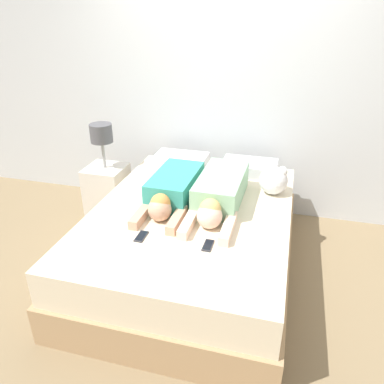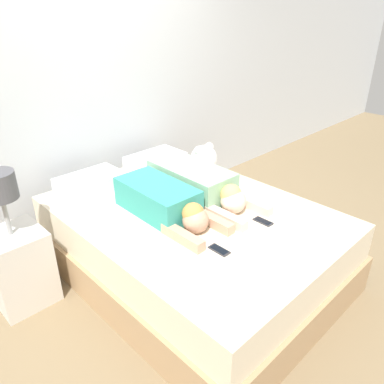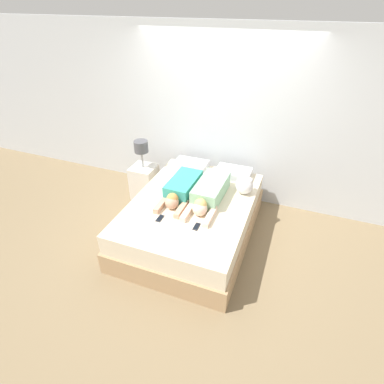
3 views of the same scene
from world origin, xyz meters
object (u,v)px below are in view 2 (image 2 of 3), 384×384
(person_right, at_px, (199,184))
(cell_phone_left, at_px, (219,250))
(bed, at_px, (192,243))
(nightstand, at_px, (18,261))
(pillow_head_left, at_px, (91,182))
(plush_toy, at_px, (204,158))
(pillow_head_right, at_px, (156,161))
(person_left, at_px, (165,202))
(cell_phone_right, at_px, (263,221))

(person_right, xyz_separation_m, cell_phone_left, (-0.43, -0.60, -0.10))
(bed, xyz_separation_m, nightstand, (-1.08, 0.63, 0.06))
(pillow_head_left, distance_m, plush_toy, 1.01)
(bed, distance_m, nightstand, 1.25)
(pillow_head_right, bearing_deg, person_left, -125.04)
(pillow_head_left, bearing_deg, nightstand, -164.05)
(bed, height_order, person_right, person_right)
(cell_phone_left, relative_size, nightstand, 0.14)
(person_right, bearing_deg, cell_phone_right, -85.55)
(pillow_head_right, distance_m, plush_toy, 0.46)
(person_right, height_order, cell_phone_right, person_right)
(person_right, height_order, nightstand, nightstand)
(cell_phone_right, bearing_deg, bed, 116.95)
(person_right, bearing_deg, pillow_head_right, 78.19)
(bed, xyz_separation_m, cell_phone_right, (0.24, -0.47, 0.30))
(pillow_head_right, distance_m, person_right, 0.74)
(person_right, bearing_deg, nightstand, 158.10)
(person_left, relative_size, cell_phone_left, 6.54)
(cell_phone_left, relative_size, plush_toy, 0.55)
(pillow_head_right, relative_size, person_right, 0.51)
(bed, distance_m, person_left, 0.44)
(cell_phone_left, distance_m, plush_toy, 1.25)
(bed, height_order, cell_phone_right, cell_phone_right)
(bed, distance_m, cell_phone_right, 0.60)
(pillow_head_right, xyz_separation_m, nightstand, (-1.42, -0.21, -0.29))
(pillow_head_left, bearing_deg, person_right, -53.44)
(pillow_head_right, height_order, person_right, person_right)
(pillow_head_right, bearing_deg, nightstand, -171.58)
(pillow_head_right, distance_m, person_left, 0.92)
(bed, bearing_deg, cell_phone_left, -116.04)
(pillow_head_right, height_order, person_left, person_left)
(cell_phone_left, distance_m, cell_phone_right, 0.47)
(pillow_head_left, height_order, nightstand, nightstand)
(pillow_head_right, height_order, cell_phone_left, pillow_head_right)
(cell_phone_right, bearing_deg, pillow_head_right, 85.39)
(pillow_head_left, relative_size, person_right, 0.51)
(plush_toy, bearing_deg, person_left, -154.47)
(pillow_head_right, height_order, cell_phone_right, pillow_head_right)
(person_left, bearing_deg, pillow_head_right, 54.96)
(bed, distance_m, plush_toy, 0.85)
(cell_phone_right, bearing_deg, plush_toy, 68.97)
(bed, distance_m, person_right, 0.46)
(person_left, distance_m, cell_phone_left, 0.57)
(plush_toy, bearing_deg, bed, -142.51)
(pillow_head_left, height_order, person_left, person_left)
(person_left, distance_m, plush_toy, 0.86)
(pillow_head_right, relative_size, nightstand, 0.51)
(cell_phone_left, xyz_separation_m, nightstand, (-0.84, 1.11, -0.24))
(bed, relative_size, cell_phone_right, 15.39)
(plush_toy, bearing_deg, pillow_head_left, 157.66)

